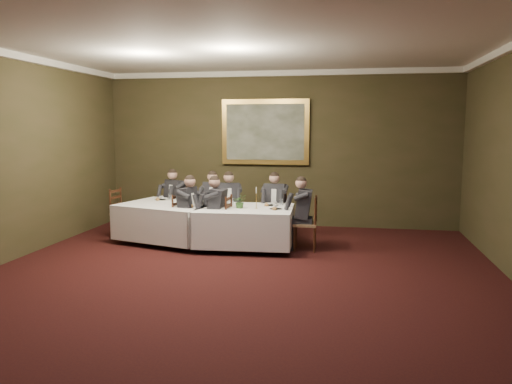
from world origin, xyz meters
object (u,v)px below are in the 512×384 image
(diner_main_backleft, at_px, (229,212))
(diner_sec_endright, at_px, (219,221))
(diner_sec_backright, at_px, (214,211))
(chair_main_endright, at_px, (306,235))
(table_main, at_px, (245,224))
(diner_main_backright, at_px, (275,213))
(table_second, at_px, (169,219))
(chair_sec_endleft, at_px, (124,223))
(chair_sec_backright, at_px, (215,222))
(chair_sec_endright, at_px, (220,233))
(diner_sec_backleft, at_px, (176,208))
(diner_main_endleft, at_px, (187,220))
(candlestick, at_px, (256,200))
(diner_main_endright, at_px, (305,222))
(chair_main_backright, at_px, (275,224))
(chair_sec_backleft, at_px, (177,218))
(chair_main_endleft, at_px, (187,231))
(chair_main_backleft, at_px, (229,223))
(centerpiece, at_px, (240,201))
(painting, at_px, (265,132))

(diner_main_backleft, relative_size, diner_sec_endright, 1.00)
(diner_sec_backright, bearing_deg, chair_main_endright, 164.45)
(table_main, xyz_separation_m, diner_main_backright, (0.43, 0.93, 0.06))
(table_second, distance_m, chair_sec_endleft, 1.16)
(table_main, relative_size, chair_sec_backright, 1.85)
(chair_sec_endright, relative_size, diner_sec_endright, 0.74)
(diner_main_backright, xyz_separation_m, diner_sec_backright, (-1.28, 0.04, 0.00))
(diner_sec_backleft, xyz_separation_m, chair_sec_backright, (0.94, -0.25, -0.23))
(table_main, relative_size, chair_sec_endright, 1.85)
(diner_main_endleft, xyz_separation_m, candlestick, (1.33, 0.03, 0.40))
(chair_sec_backright, bearing_deg, diner_main_backright, -173.21)
(diner_main_endright, xyz_separation_m, chair_sec_endright, (-1.58, -0.15, -0.23))
(chair_main_backright, height_order, diner_sec_backright, diner_sec_backright)
(chair_sec_backleft, relative_size, chair_sec_endleft, 1.00)
(diner_main_endleft, bearing_deg, diner_sec_endright, 98.12)
(diner_sec_backright, relative_size, chair_sec_endright, 1.35)
(table_main, distance_m, chair_sec_backright, 1.31)
(chair_main_endleft, xyz_separation_m, chair_main_endright, (2.25, 0.12, 0.00))
(chair_main_backleft, xyz_separation_m, chair_sec_backright, (-0.32, 0.09, 0.00))
(table_second, height_order, chair_sec_endleft, chair_sec_endleft)
(diner_main_endleft, xyz_separation_m, chair_main_endright, (2.24, 0.12, -0.23))
(chair_main_endright, bearing_deg, diner_main_endleft, 91.43)
(diner_main_endleft, relative_size, chair_sec_backright, 1.35)
(table_main, bearing_deg, chair_main_backleft, 120.76)
(chair_sec_endright, distance_m, centerpiece, 0.73)
(chair_sec_endleft, bearing_deg, diner_sec_endright, 81.83)
(table_second, bearing_deg, diner_sec_backleft, 102.20)
(table_main, height_order, chair_main_backleft, chair_main_backleft)
(diner_sec_backleft, distance_m, diner_sec_backright, 0.97)
(diner_main_endleft, height_order, painting, painting)
(table_second, bearing_deg, table_main, -7.77)
(diner_sec_backright, bearing_deg, chair_sec_backleft, -7.28)
(chair_main_backleft, xyz_separation_m, chair_main_backright, (0.96, 0.05, 0.00))
(diner_sec_backright, bearing_deg, chair_main_backright, -172.17)
(table_second, distance_m, diner_sec_endright, 1.14)
(diner_sec_backright, distance_m, candlestick, 1.52)
(chair_main_backleft, xyz_separation_m, chair_sec_backleft, (-1.26, 0.35, 0.00))
(diner_main_endright, bearing_deg, centerpiece, 93.83)
(diner_main_endright, bearing_deg, table_main, 91.44)
(chair_main_endleft, distance_m, chair_sec_endleft, 1.65)
(chair_main_backright, distance_m, chair_sec_backleft, 2.24)
(chair_main_backleft, distance_m, painting, 2.37)
(chair_main_backleft, distance_m, chair_main_backright, 0.96)
(table_main, height_order, table_second, same)
(chair_sec_backright, relative_size, candlestick, 2.42)
(table_main, relative_size, chair_main_endleft, 1.85)
(table_second, xyz_separation_m, painting, (1.57, 2.06, 1.69))
(table_second, bearing_deg, painting, 52.64)
(chair_main_backright, relative_size, chair_main_endleft, 1.00)
(chair_sec_backleft, relative_size, diner_sec_endright, 0.74)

